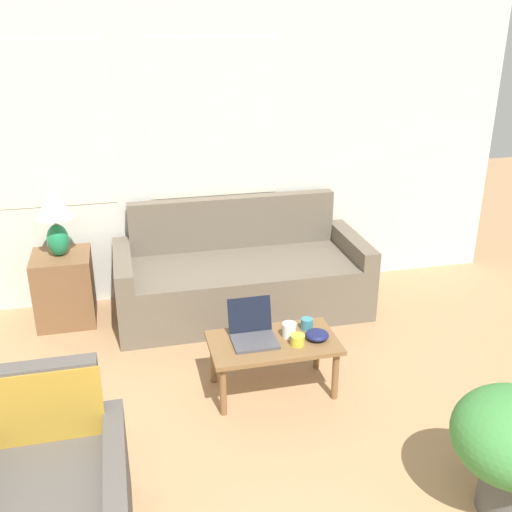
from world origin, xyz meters
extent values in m
cube|color=silver|center=(0.00, 3.98, 1.30)|extent=(6.52, 0.05, 2.60)
cube|color=white|center=(-0.77, 3.95, 1.55)|extent=(1.10, 0.01, 1.30)
cube|color=white|center=(0.61, 3.95, 1.55)|extent=(1.10, 0.01, 1.30)
cube|color=#665B4C|center=(0.74, 3.45, 0.23)|extent=(1.80, 0.87, 0.46)
cube|color=#665B4C|center=(0.74, 3.83, 0.46)|extent=(1.80, 0.12, 0.91)
cube|color=#665B4C|center=(-0.23, 3.45, 0.30)|extent=(0.14, 0.87, 0.61)
cube|color=#665B4C|center=(1.71, 3.45, 0.30)|extent=(0.14, 0.87, 0.61)
cube|color=#514C47|center=(-0.63, 1.57, 0.43)|extent=(0.51, 0.10, 0.85)
cube|color=#514C47|center=(-0.33, 1.19, 0.28)|extent=(0.10, 0.85, 0.56)
cube|color=#A87F28|center=(-0.63, 1.51, 0.53)|extent=(0.53, 0.01, 0.61)
cube|color=brown|center=(-0.71, 3.64, 0.29)|extent=(0.46, 0.46, 0.58)
ellipsoid|color=#1E8451|center=(-0.71, 3.64, 0.71)|extent=(0.17, 0.17, 0.26)
cylinder|color=tan|center=(-0.71, 3.64, 0.87)|extent=(0.02, 0.02, 0.06)
cone|color=white|center=(-0.71, 3.64, 1.01)|extent=(0.30, 0.30, 0.21)
cube|color=brown|center=(0.70, 2.29, 0.37)|extent=(0.85, 0.48, 0.03)
cylinder|color=brown|center=(0.33, 2.10, 0.18)|extent=(0.04, 0.04, 0.35)
cylinder|color=brown|center=(1.08, 2.10, 0.18)|extent=(0.04, 0.04, 0.35)
cylinder|color=brown|center=(0.33, 2.48, 0.18)|extent=(0.04, 0.04, 0.35)
cylinder|color=brown|center=(1.08, 2.48, 0.18)|extent=(0.04, 0.04, 0.35)
cube|color=#47474C|center=(0.58, 2.29, 0.39)|extent=(0.29, 0.24, 0.02)
cube|color=black|center=(0.58, 2.44, 0.52)|extent=(0.29, 0.07, 0.23)
cylinder|color=gold|center=(0.84, 2.21, 0.42)|extent=(0.09, 0.09, 0.07)
cylinder|color=teal|center=(0.97, 2.39, 0.42)|extent=(0.08, 0.08, 0.08)
cylinder|color=white|center=(0.82, 2.32, 0.43)|extent=(0.09, 0.09, 0.10)
ellipsoid|color=#191E4C|center=(0.99, 2.25, 0.41)|extent=(0.16, 0.16, 0.06)
cylinder|color=#4C4C4C|center=(1.59, 1.00, 0.12)|extent=(0.25, 0.25, 0.23)
camera|label=1|loc=(-0.20, -1.02, 2.41)|focal=42.00mm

